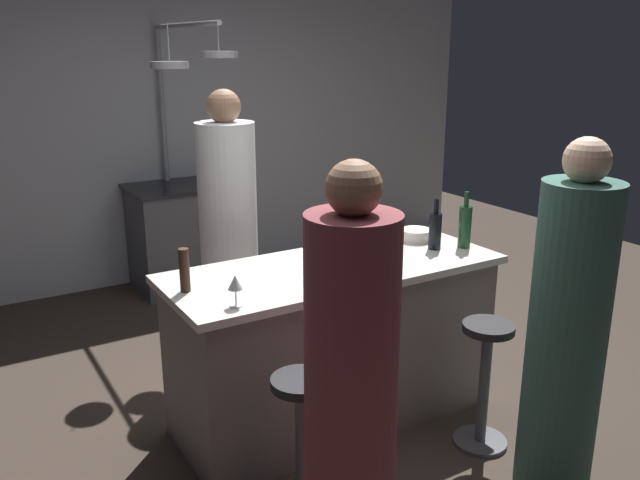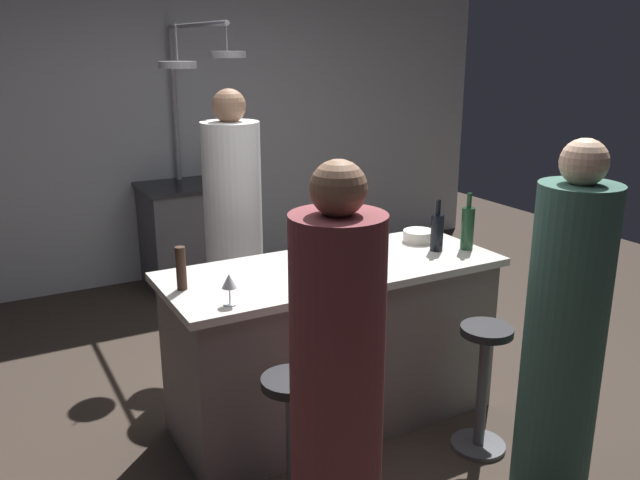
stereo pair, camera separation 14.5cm
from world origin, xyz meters
TOP-DOWN VIEW (x-y plane):
  - ground_plane at (0.00, 0.00)m, footprint 9.00×9.00m
  - back_wall at (0.00, 2.85)m, footprint 6.40×0.16m
  - kitchen_island at (0.00, 0.00)m, footprint 1.80×0.72m
  - stove_range at (0.00, 2.45)m, footprint 0.80×0.64m
  - chef at (-0.15, 1.04)m, footprint 0.37×0.37m
  - bar_stool_left at (-0.56, -0.62)m, footprint 0.28×0.28m
  - guest_left at (-0.54, -0.97)m, footprint 0.35×0.35m
  - bar_stool_right at (0.52, -0.62)m, footprint 0.28×0.28m
  - guest_right at (0.59, -1.02)m, footprint 0.35×0.35m
  - overhead_pot_rack at (-0.06, 2.05)m, footprint 0.60×1.31m
  - pepper_mill at (-0.81, 0.04)m, footprint 0.05×0.05m
  - wine_bottle_green at (0.80, -0.11)m, footprint 0.07×0.07m
  - wine_bottle_dark at (0.64, -0.05)m, footprint 0.07×0.07m
  - wine_bottle_rose at (0.19, 0.04)m, footprint 0.07×0.07m
  - wine_glass_by_chef at (-0.68, -0.25)m, footprint 0.07×0.07m
  - wine_glass_near_left_guest at (-0.12, -0.18)m, footprint 0.07×0.07m
  - mixing_bowl_ceramic at (0.66, 0.14)m, footprint 0.18×0.18m
  - mixing_bowl_blue at (0.08, -0.07)m, footprint 0.15×0.15m

SIDE VIEW (x-z plane):
  - ground_plane at x=0.00m, z-range 0.00..0.00m
  - bar_stool_left at x=-0.56m, z-range 0.04..0.72m
  - bar_stool_right at x=0.52m, z-range 0.04..0.72m
  - stove_range at x=0.00m, z-range 0.00..0.89m
  - kitchen_island at x=0.00m, z-range 0.00..0.90m
  - guest_left at x=-0.54m, z-range -0.06..1.59m
  - guest_right at x=0.59m, z-range -0.06..1.59m
  - chef at x=-0.15m, z-range -0.06..1.69m
  - mixing_bowl_ceramic at x=0.66m, z-range 0.90..0.97m
  - mixing_bowl_blue at x=0.08m, z-range 0.90..0.97m
  - pepper_mill at x=-0.81m, z-range 0.90..1.11m
  - wine_glass_by_chef at x=-0.68m, z-range 0.93..1.08m
  - wine_glass_near_left_guest at x=-0.12m, z-range 0.93..1.08m
  - wine_bottle_dark at x=0.64m, z-range 0.86..1.16m
  - wine_bottle_green at x=0.80m, z-range 0.86..1.19m
  - wine_bottle_rose at x=0.19m, z-range 0.86..1.19m
  - back_wall at x=0.00m, z-range 0.00..2.60m
  - overhead_pot_rack at x=-0.06m, z-range 0.56..2.73m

